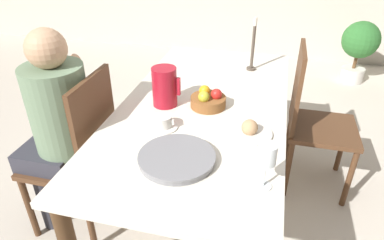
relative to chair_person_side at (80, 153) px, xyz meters
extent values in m
plane|color=beige|center=(0.62, 0.29, -0.50)|extent=(20.00, 20.00, 0.00)
cube|color=silver|center=(0.62, 0.29, 0.22)|extent=(0.87, 1.75, 0.03)
cylinder|color=#472D19|center=(0.24, 1.10, -0.15)|extent=(0.07, 0.07, 0.71)
cylinder|color=#472D19|center=(0.99, 1.10, -0.15)|extent=(0.07, 0.07, 0.71)
cylinder|color=#51331E|center=(-0.26, -0.18, -0.29)|extent=(0.04, 0.04, 0.43)
cylinder|color=#51331E|center=(-0.26, 0.18, -0.29)|extent=(0.04, 0.04, 0.43)
cylinder|color=#51331E|center=(0.11, -0.18, -0.29)|extent=(0.04, 0.04, 0.43)
cylinder|color=#51331E|center=(0.11, 0.18, -0.29)|extent=(0.04, 0.04, 0.43)
cube|color=#51331E|center=(-0.08, 0.00, -0.06)|extent=(0.42, 0.42, 0.03)
cube|color=#51331E|center=(0.12, 0.00, 0.20)|extent=(0.03, 0.39, 0.50)
cylinder|color=#51331E|center=(1.50, 0.88, -0.29)|extent=(0.04, 0.04, 0.43)
cylinder|color=#51331E|center=(1.50, 0.51, -0.29)|extent=(0.04, 0.04, 0.43)
cylinder|color=#51331E|center=(1.13, 0.88, -0.29)|extent=(0.04, 0.04, 0.43)
cylinder|color=#51331E|center=(1.13, 0.51, -0.29)|extent=(0.04, 0.04, 0.43)
cube|color=#51331E|center=(1.31, 0.70, -0.06)|extent=(0.42, 0.42, 0.03)
cube|color=#51331E|center=(1.11, 0.70, 0.20)|extent=(0.03, 0.39, 0.50)
cylinder|color=#33333D|center=(-0.22, -0.09, -0.28)|extent=(0.09, 0.09, 0.46)
cylinder|color=#33333D|center=(-0.22, 0.07, -0.28)|extent=(0.09, 0.09, 0.46)
cube|color=#33333D|center=(-0.15, -0.01, 0.00)|extent=(0.30, 0.34, 0.11)
cylinder|color=slate|center=(-0.06, -0.01, 0.27)|extent=(0.30, 0.30, 0.46)
sphere|color=tan|center=(-0.06, -0.01, 0.59)|extent=(0.19, 0.19, 0.19)
cylinder|color=tan|center=(-0.16, 0.20, 0.39)|extent=(0.25, 0.06, 0.20)
cylinder|color=#A31423|center=(0.42, 0.23, 0.34)|extent=(0.13, 0.13, 0.21)
cube|color=#A31423|center=(0.49, 0.23, 0.35)|extent=(0.02, 0.02, 0.09)
cone|color=#A31423|center=(0.37, 0.23, 0.42)|extent=(0.04, 0.04, 0.04)
cylinder|color=white|center=(0.97, -0.30, 0.24)|extent=(0.07, 0.07, 0.00)
cylinder|color=white|center=(0.97, -0.30, 0.29)|extent=(0.01, 0.01, 0.10)
cylinder|color=white|center=(0.97, -0.30, 0.38)|extent=(0.07, 0.07, 0.08)
cylinder|color=silver|center=(0.48, 0.01, 0.24)|extent=(0.14, 0.14, 0.01)
cylinder|color=silver|center=(0.48, 0.01, 0.27)|extent=(0.08, 0.08, 0.05)
cube|color=silver|center=(0.53, 0.01, 0.27)|extent=(0.01, 0.01, 0.03)
cylinder|color=gray|center=(0.62, -0.23, 0.24)|extent=(0.31, 0.31, 0.02)
cylinder|color=gray|center=(0.62, -0.23, 0.26)|extent=(0.32, 0.32, 0.01)
cylinder|color=silver|center=(0.88, 0.05, 0.24)|extent=(0.21, 0.21, 0.01)
sphere|color=tan|center=(0.88, 0.05, 0.27)|extent=(0.08, 0.08, 0.08)
cylinder|color=brown|center=(0.64, 0.26, 0.26)|extent=(0.19, 0.19, 0.06)
sphere|color=red|center=(0.69, 0.27, 0.31)|extent=(0.06, 0.06, 0.06)
sphere|color=gold|center=(0.62, 0.30, 0.31)|extent=(0.06, 0.06, 0.06)
sphere|color=gold|center=(0.63, 0.23, 0.31)|extent=(0.06, 0.06, 0.06)
cylinder|color=#4C4238|center=(0.81, 0.83, 0.24)|extent=(0.06, 0.06, 0.01)
cylinder|color=#4C4238|center=(0.81, 0.83, 0.39)|extent=(0.02, 0.02, 0.28)
cylinder|color=beige|center=(0.81, 0.83, 0.55)|extent=(0.02, 0.02, 0.05)
cylinder|color=beige|center=(1.83, 2.61, -0.43)|extent=(0.25, 0.25, 0.15)
cylinder|color=brown|center=(1.83, 2.61, -0.27)|extent=(0.04, 0.04, 0.16)
sphere|color=#2D6B2D|center=(1.83, 2.61, -0.03)|extent=(0.39, 0.39, 0.39)
camera|label=1|loc=(0.95, -1.31, 1.10)|focal=32.00mm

